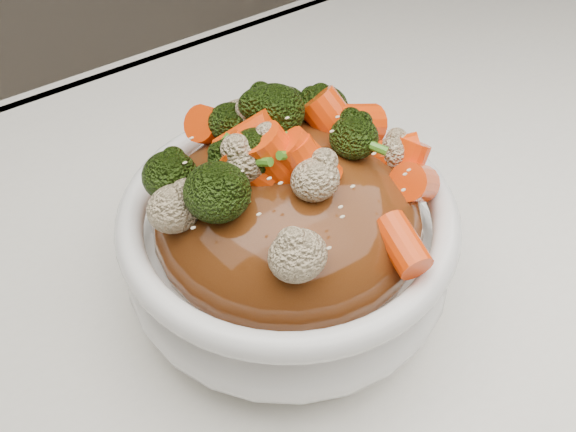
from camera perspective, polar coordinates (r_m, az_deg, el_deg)
tablecloth at (r=0.52m, az=7.69°, el=-8.51°), size 1.20×0.80×0.04m
bowl at (r=0.47m, az=0.00°, el=-2.90°), size 0.29×0.29×0.09m
sauce_base at (r=0.45m, az=0.00°, el=-0.28°), size 0.23×0.23×0.10m
carrots at (r=0.41m, az=0.00°, el=6.17°), size 0.23×0.23×0.05m
broccoli at (r=0.41m, az=0.00°, el=6.05°), size 0.23×0.23×0.05m
cauliflower at (r=0.41m, az=0.00°, el=5.83°), size 0.23×0.23×0.04m
scallions at (r=0.41m, az=0.00°, el=6.28°), size 0.17×0.17×0.02m
sesame_seeds at (r=0.41m, az=0.00°, el=6.28°), size 0.21×0.21×0.01m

